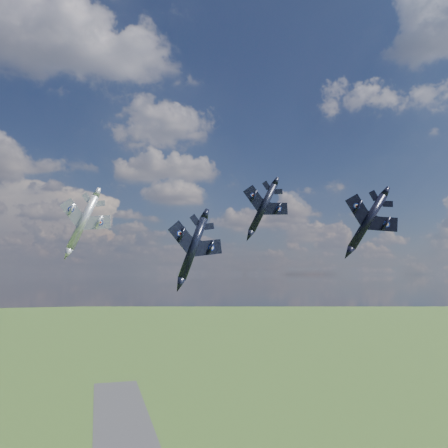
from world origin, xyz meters
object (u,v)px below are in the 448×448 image
object	(u,v)px
jet_high_navy	(263,208)
jet_lead_navy	(193,248)
jet_right_navy	(368,221)
jet_left_silver	(83,222)

from	to	relation	value
jet_high_navy	jet_lead_navy	bearing A→B (deg)	-135.55
jet_right_navy	jet_left_silver	distance (m)	46.36
jet_high_navy	jet_left_silver	xyz separation A→B (m)	(-37.80, -12.39, -5.97)
jet_lead_navy	jet_right_navy	distance (m)	30.94
jet_right_navy	jet_left_silver	bearing A→B (deg)	169.43
jet_lead_navy	jet_left_silver	size ratio (longest dim) A/B	1.19
jet_high_navy	jet_left_silver	distance (m)	40.22
jet_lead_navy	jet_left_silver	distance (m)	19.59
jet_lead_navy	jet_high_navy	world-z (taller)	jet_high_navy
jet_high_navy	jet_left_silver	bearing A→B (deg)	-151.95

